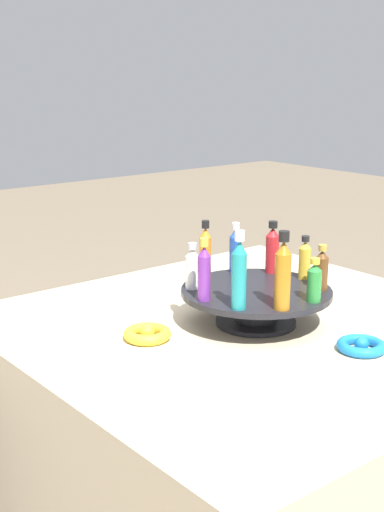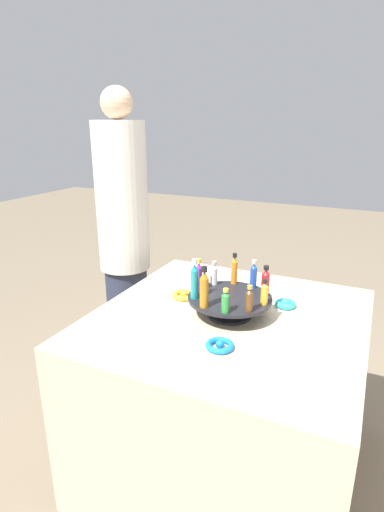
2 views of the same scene
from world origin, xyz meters
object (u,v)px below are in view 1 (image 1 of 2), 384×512
object	(u,v)px
display_stand	(256,300)
bottle_purple	(204,272)
bottle_red	(272,249)
bottle_gold	(305,259)
bottle_amber	(283,274)
bottle_orange	(205,252)
bottle_brown	(322,269)
bottle_blue	(235,249)
ribbon_bow_teal	(261,285)
ribbon_bow_blue	(361,346)
ribbon_bow_gold	(147,334)
bottle_green	(314,282)
bottle_clear	(192,268)
bottle_teal	(239,273)

from	to	relation	value
display_stand	bottle_purple	distance (m)	0.16
bottle_red	bottle_gold	bearing A→B (deg)	-166.86
bottle_amber	bottle_orange	world-z (taller)	bottle_amber
bottle_amber	bottle_brown	distance (m)	0.16
bottle_amber	bottle_blue	distance (m)	0.27
bottle_red	ribbon_bow_teal	xyz separation A→B (m)	(0.09, -0.06, -0.12)
display_stand	bottle_blue	bearing A→B (deg)	-22.86
bottle_purple	ribbon_bow_teal	world-z (taller)	bottle_purple
bottle_brown	ribbon_bow_blue	size ratio (longest dim) A/B	1.02
bottle_purple	bottle_orange	distance (m)	0.16
bottle_purple	bottle_orange	xyz separation A→B (m)	(0.12, -0.10, 0.00)
display_stand	ribbon_bow_gold	bearing A→B (deg)	72.75
bottle_green	bottle_red	size ratio (longest dim) A/B	0.75
display_stand	bottle_green	bearing A→B (deg)	-166.86
bottle_red	ribbon_bow_gold	bearing A→B (deg)	89.62
bottle_green	bottle_gold	distance (m)	0.16
bottle_clear	bottle_orange	world-z (taller)	bottle_orange
bottle_gold	ribbon_bow_gold	xyz separation A→B (m)	(0.08, 0.36, -0.11)
bottle_amber	bottle_brown	bearing A→B (deg)	-76.86
ribbon_bow_teal	bottle_orange	bearing A→B (deg)	99.15
bottle_red	bottle_blue	bearing A→B (deg)	49.14
bottle_gold	ribbon_bow_teal	size ratio (longest dim) A/B	1.18
bottle_amber	bottle_blue	bearing A→B (deg)	-22.86
bottle_red	ribbon_bow_teal	bearing A→B (deg)	-33.50
bottle_green	bottle_gold	xyz separation A→B (m)	(0.12, -0.10, 0.00)
bottle_amber	bottle_orange	size ratio (longest dim) A/B	1.19
bottle_brown	bottle_blue	bearing A→B (deg)	13.14
bottle_blue	ribbon_bow_blue	xyz separation A→B (m)	(-0.36, -0.00, -0.12)
bottle_red	ribbon_bow_blue	size ratio (longest dim) A/B	1.24
bottle_amber	ribbon_bow_teal	distance (m)	0.39
bottle_blue	bottle_gold	bearing A→B (deg)	-148.86
display_stand	ribbon_bow_teal	bearing A→B (deg)	-47.25
bottle_amber	bottle_red	distance (m)	0.26
bottle_purple	ribbon_bow_blue	size ratio (longest dim) A/B	1.34
bottle_amber	bottle_green	size ratio (longest dim) A/B	1.73
bottle_amber	bottle_green	distance (m)	0.09
bottle_amber	bottle_purple	bearing A→B (deg)	31.14
bottle_clear	bottle_purple	xyz separation A→B (m)	(-0.08, 0.03, 0.01)
ribbon_bow_blue	ribbon_bow_teal	xyz separation A→B (m)	(0.40, -0.12, 0.00)
bottle_clear	ribbon_bow_teal	bearing A→B (deg)	-74.69
bottle_brown	bottle_gold	distance (m)	0.08
bottle_purple	bottle_orange	size ratio (longest dim) A/B	0.99
bottle_teal	bottle_blue	size ratio (longest dim) A/B	1.34
bottle_brown	bottle_purple	bearing A→B (deg)	67.14
bottle_teal	bottle_amber	size ratio (longest dim) A/B	1.00
bottle_blue	bottle_clear	bearing A→B (deg)	103.14
bottle_teal	bottle_green	size ratio (longest dim) A/B	1.74
bottle_brown	ribbon_bow_blue	xyz separation A→B (m)	(-0.15, 0.05, -0.11)
bottle_amber	bottle_orange	xyz separation A→B (m)	(0.25, -0.02, -0.01)
display_stand	bottle_teal	bearing A→B (deg)	121.14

